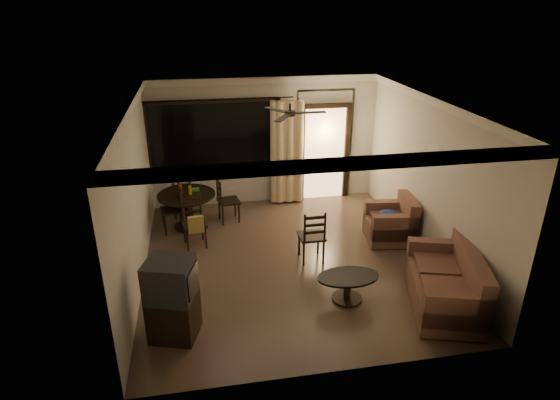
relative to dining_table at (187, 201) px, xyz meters
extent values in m
plane|color=#7F6651|center=(1.75, -1.69, -0.57)|extent=(5.50, 5.50, 0.00)
plane|color=beige|center=(1.75, 1.06, 0.83)|extent=(5.00, 0.00, 5.00)
plane|color=beige|center=(1.75, -4.44, 0.83)|extent=(5.00, 0.00, 5.00)
plane|color=beige|center=(-0.75, -1.69, 0.83)|extent=(0.00, 5.50, 5.50)
plane|color=beige|center=(4.25, -1.69, 0.83)|extent=(0.00, 5.50, 5.50)
plane|color=white|center=(1.75, -1.69, 2.23)|extent=(5.50, 5.50, 0.00)
cube|color=black|center=(0.65, 1.03, 1.01)|extent=(2.70, 0.04, 1.45)
cylinder|color=black|center=(0.75, 0.94, 1.81)|extent=(3.20, 0.03, 0.03)
cube|color=#FFC684|center=(3.10, 1.01, 0.48)|extent=(0.91, 0.03, 2.08)
cube|color=white|center=(4.24, -0.64, 0.73)|extent=(0.02, 0.18, 0.12)
cylinder|color=black|center=(1.75, -1.69, 2.17)|extent=(0.03, 0.03, 0.12)
cylinder|color=black|center=(1.75, -1.69, 2.08)|extent=(0.16, 0.16, 0.08)
cylinder|color=black|center=(0.00, 0.00, 0.13)|extent=(1.15, 1.15, 0.04)
cylinder|color=black|center=(0.00, 0.00, -0.21)|extent=(0.11, 0.11, 0.67)
cylinder|color=black|center=(0.00, 0.00, -0.55)|extent=(0.57, 0.57, 0.03)
cylinder|color=maroon|center=(-0.10, 0.03, 0.26)|extent=(0.06, 0.06, 0.22)
cylinder|color=#B89B13|center=(0.08, -0.04, 0.24)|extent=(0.06, 0.06, 0.18)
cube|color=#268129|center=(0.19, 0.14, 0.18)|extent=(0.14, 0.10, 0.05)
cube|color=black|center=(-0.30, -0.13, -0.12)|extent=(0.48, 0.48, 0.04)
cube|color=black|center=(0.84, 0.13, -0.12)|extent=(0.48, 0.48, 0.04)
cube|color=black|center=(0.13, -0.84, -0.12)|extent=(0.48, 0.48, 0.04)
cube|color=#A89C48|center=(0.16, -1.07, -0.02)|extent=(0.29, 0.12, 0.32)
cube|color=black|center=(-0.12, 0.61, -0.12)|extent=(0.48, 0.48, 0.04)
cube|color=black|center=(-0.18, -3.36, -0.26)|extent=(0.74, 0.71, 0.62)
cube|color=black|center=(-0.18, -3.36, 0.33)|extent=(0.74, 0.71, 0.55)
cube|color=black|center=(0.12, -3.45, 0.33)|extent=(0.15, 0.43, 0.38)
cube|color=#43281F|center=(3.78, -3.39, -0.34)|extent=(1.34, 1.88, 0.42)
cube|color=#43281F|center=(4.11, -3.49, 0.01)|extent=(0.69, 1.68, 0.69)
cube|color=#43281F|center=(3.57, -4.11, -0.12)|extent=(0.91, 0.44, 0.53)
cube|color=#43281F|center=(4.00, -2.67, -0.12)|extent=(0.91, 0.44, 0.53)
cube|color=#43281F|center=(3.73, -3.37, -0.09)|extent=(1.03, 1.60, 0.13)
cube|color=#43281F|center=(3.80, -1.26, -0.35)|extent=(0.96, 0.96, 0.40)
cube|color=#43281F|center=(4.12, -1.30, -0.02)|extent=(0.31, 0.87, 0.65)
cube|color=#43281F|center=(3.76, -1.59, -0.15)|extent=(0.87, 0.29, 0.50)
cube|color=#43281F|center=(3.85, -0.93, -0.15)|extent=(0.87, 0.29, 0.50)
cube|color=#43281F|center=(3.75, -1.25, -0.12)|extent=(0.68, 0.72, 0.12)
ellipsoid|color=navy|center=(3.75, -1.25, -0.01)|extent=(0.36, 0.30, 0.11)
ellipsoid|color=black|center=(2.41, -2.99, -0.16)|extent=(0.96, 0.57, 0.03)
cylinder|color=black|center=(2.41, -2.99, -0.37)|extent=(0.11, 0.11, 0.38)
cylinder|color=black|center=(2.41, -2.99, -0.55)|extent=(0.47, 0.47, 0.03)
cube|color=black|center=(2.15, -1.72, -0.10)|extent=(0.45, 0.45, 0.04)
camera|label=1|loc=(0.32, -8.77, 3.73)|focal=30.00mm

